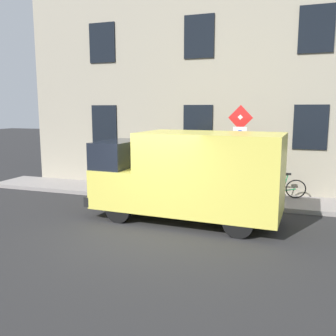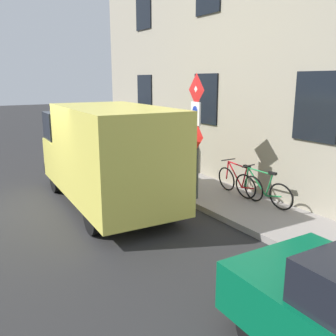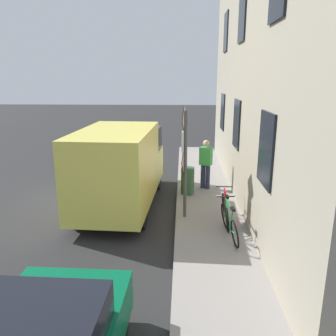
{
  "view_description": "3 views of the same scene",
  "coord_description": "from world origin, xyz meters",
  "px_view_note": "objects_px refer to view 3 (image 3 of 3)",
  "views": [
    {
      "loc": [
        -8.18,
        -3.38,
        3.14
      ],
      "look_at": [
        2.18,
        0.18,
        1.36
      ],
      "focal_mm": 39.2,
      "sensor_mm": 36.0,
      "label": 1
    },
    {
      "loc": [
        -1.88,
        -8.98,
        3.09
      ],
      "look_at": [
        2.7,
        -1.61,
        0.99
      ],
      "focal_mm": 39.18,
      "sensor_mm": 36.0,
      "label": 2
    },
    {
      "loc": [
        3.35,
        -10.68,
        3.92
      ],
      "look_at": [
        2.9,
        -0.1,
        1.09
      ],
      "focal_mm": 36.33,
      "sensor_mm": 36.0,
      "label": 3
    }
  ],
  "objects_px": {
    "delivery_van": "(121,165)",
    "litter_bin": "(188,181)",
    "pedestrian": "(206,163)",
    "sign_post_stacked": "(184,150)",
    "bicycle_red": "(225,210)",
    "bicycle_green": "(229,223)"
  },
  "relations": [
    {
      "from": "sign_post_stacked",
      "to": "litter_bin",
      "type": "relative_size",
      "value": 3.32
    },
    {
      "from": "delivery_van",
      "to": "litter_bin",
      "type": "distance_m",
      "value": 2.34
    },
    {
      "from": "bicycle_red",
      "to": "pedestrian",
      "type": "xyz_separation_m",
      "value": [
        -0.35,
        2.97,
        0.56
      ]
    },
    {
      "from": "delivery_van",
      "to": "bicycle_red",
      "type": "height_order",
      "value": "delivery_van"
    },
    {
      "from": "bicycle_green",
      "to": "pedestrian",
      "type": "height_order",
      "value": "pedestrian"
    },
    {
      "from": "bicycle_green",
      "to": "pedestrian",
      "type": "relative_size",
      "value": 1.0
    },
    {
      "from": "sign_post_stacked",
      "to": "pedestrian",
      "type": "xyz_separation_m",
      "value": [
        0.77,
        2.55,
        -0.98
      ]
    },
    {
      "from": "bicycle_green",
      "to": "bicycle_red",
      "type": "distance_m",
      "value": 0.81
    },
    {
      "from": "delivery_van",
      "to": "pedestrian",
      "type": "relative_size",
      "value": 3.15
    },
    {
      "from": "delivery_van",
      "to": "pedestrian",
      "type": "xyz_separation_m",
      "value": [
        2.68,
        1.45,
        -0.26
      ]
    },
    {
      "from": "litter_bin",
      "to": "delivery_van",
      "type": "bearing_deg",
      "value": -157.59
    },
    {
      "from": "sign_post_stacked",
      "to": "bicycle_green",
      "type": "xyz_separation_m",
      "value": [
        1.12,
        -1.22,
        -1.54
      ]
    },
    {
      "from": "sign_post_stacked",
      "to": "delivery_van",
      "type": "xyz_separation_m",
      "value": [
        -1.91,
        1.1,
        -0.72
      ]
    },
    {
      "from": "delivery_van",
      "to": "bicycle_red",
      "type": "bearing_deg",
      "value": -113.76
    },
    {
      "from": "sign_post_stacked",
      "to": "bicycle_red",
      "type": "distance_m",
      "value": 1.95
    },
    {
      "from": "sign_post_stacked",
      "to": "pedestrian",
      "type": "relative_size",
      "value": 1.74
    },
    {
      "from": "pedestrian",
      "to": "litter_bin",
      "type": "xyz_separation_m",
      "value": [
        -0.63,
        -0.61,
        -0.48
      ]
    },
    {
      "from": "delivery_van",
      "to": "bicycle_red",
      "type": "relative_size",
      "value": 3.16
    },
    {
      "from": "delivery_van",
      "to": "bicycle_green",
      "type": "distance_m",
      "value": 3.9
    },
    {
      "from": "bicycle_green",
      "to": "litter_bin",
      "type": "xyz_separation_m",
      "value": [
        -0.97,
        3.17,
        0.08
      ]
    },
    {
      "from": "bicycle_green",
      "to": "pedestrian",
      "type": "bearing_deg",
      "value": -0.65
    },
    {
      "from": "bicycle_red",
      "to": "pedestrian",
      "type": "distance_m",
      "value": 3.04
    }
  ]
}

